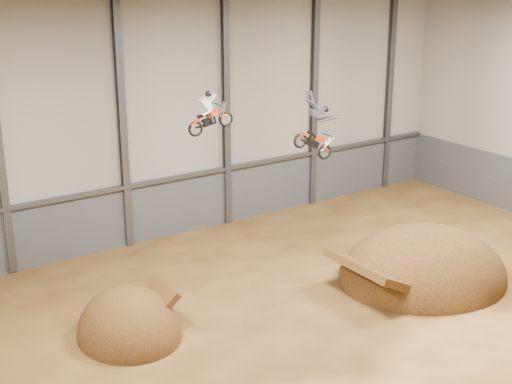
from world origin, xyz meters
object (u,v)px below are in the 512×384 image
at_px(landing_ramp, 422,278).
at_px(fmx_rider_b, 310,126).
at_px(takeoff_ramp, 129,336).
at_px(fmx_rider_a, 212,109).

distance_m(landing_ramp, fmx_rider_b, 10.09).
bearing_deg(landing_ramp, fmx_rider_b, 148.52).
bearing_deg(fmx_rider_b, landing_ramp, -27.57).
bearing_deg(takeoff_ramp, fmx_rider_a, 3.50).
bearing_deg(takeoff_ramp, landing_ramp, -11.05).
distance_m(landing_ramp, fmx_rider_a, 14.55).
height_order(landing_ramp, fmx_rider_b, fmx_rider_b).
bearing_deg(fmx_rider_b, fmx_rider_a, -177.02).
height_order(fmx_rider_a, fmx_rider_b, fmx_rider_a).
bearing_deg(fmx_rider_a, takeoff_ramp, -171.08).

